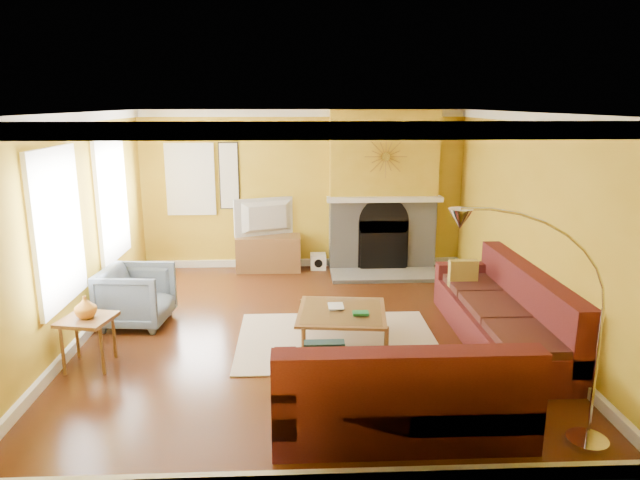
{
  "coord_description": "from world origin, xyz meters",
  "views": [
    {
      "loc": [
        -0.15,
        -6.72,
        2.82
      ],
      "look_at": [
        0.17,
        0.4,
        1.09
      ],
      "focal_mm": 32.0,
      "sensor_mm": 36.0,
      "label": 1
    }
  ],
  "objects_px": {
    "sectional_sofa": "(417,322)",
    "arc_lamp": "(533,334)",
    "armchair": "(136,296)",
    "side_table": "(89,342)",
    "coffee_table": "(342,326)",
    "media_console": "(269,253)"
  },
  "relations": [
    {
      "from": "sectional_sofa",
      "to": "media_console",
      "type": "xyz_separation_m",
      "value": [
        -1.8,
        3.6,
        -0.15
      ]
    },
    {
      "from": "coffee_table",
      "to": "side_table",
      "type": "bearing_deg",
      "value": -169.88
    },
    {
      "from": "coffee_table",
      "to": "side_table",
      "type": "distance_m",
      "value": 2.85
    },
    {
      "from": "sectional_sofa",
      "to": "arc_lamp",
      "type": "height_order",
      "value": "arc_lamp"
    },
    {
      "from": "side_table",
      "to": "arc_lamp",
      "type": "distance_m",
      "value": 4.54
    },
    {
      "from": "media_console",
      "to": "armchair",
      "type": "bearing_deg",
      "value": -123.69
    },
    {
      "from": "coffee_table",
      "to": "side_table",
      "type": "relative_size",
      "value": 1.84
    },
    {
      "from": "armchair",
      "to": "coffee_table",
      "type": "bearing_deg",
      "value": -99.18
    },
    {
      "from": "coffee_table",
      "to": "armchair",
      "type": "distance_m",
      "value": 2.7
    },
    {
      "from": "media_console",
      "to": "arc_lamp",
      "type": "bearing_deg",
      "value": -66.1
    },
    {
      "from": "side_table",
      "to": "sectional_sofa",
      "type": "bearing_deg",
      "value": -0.0
    },
    {
      "from": "armchair",
      "to": "side_table",
      "type": "bearing_deg",
      "value": 176.43
    },
    {
      "from": "coffee_table",
      "to": "media_console",
      "type": "relative_size",
      "value": 0.95
    },
    {
      "from": "media_console",
      "to": "side_table",
      "type": "distance_m",
      "value": 4.02
    },
    {
      "from": "arc_lamp",
      "to": "sectional_sofa",
      "type": "bearing_deg",
      "value": 107.9
    },
    {
      "from": "sectional_sofa",
      "to": "side_table",
      "type": "distance_m",
      "value": 3.6
    },
    {
      "from": "sectional_sofa",
      "to": "coffee_table",
      "type": "relative_size",
      "value": 3.58
    },
    {
      "from": "media_console",
      "to": "arc_lamp",
      "type": "xyz_separation_m",
      "value": [
        2.35,
        -5.3,
        0.72
      ]
    },
    {
      "from": "sectional_sofa",
      "to": "side_table",
      "type": "height_order",
      "value": "sectional_sofa"
    },
    {
      "from": "sectional_sofa",
      "to": "arc_lamp",
      "type": "distance_m",
      "value": 1.87
    },
    {
      "from": "arc_lamp",
      "to": "media_console",
      "type": "bearing_deg",
      "value": 113.9
    },
    {
      "from": "sectional_sofa",
      "to": "arc_lamp",
      "type": "relative_size",
      "value": 1.82
    }
  ]
}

